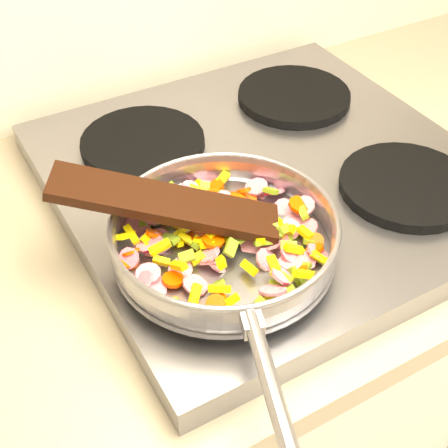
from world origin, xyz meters
TOP-DOWN VIEW (x-y plane):
  - cooktop at (-0.70, 1.67)m, footprint 0.60×0.60m
  - grate_fl at (-0.84, 1.52)m, footprint 0.19×0.19m
  - grate_fr at (-0.56, 1.52)m, footprint 0.19×0.19m
  - grate_bl at (-0.84, 1.81)m, footprint 0.19×0.19m
  - grate_br at (-0.56, 1.81)m, footprint 0.19×0.19m
  - saute_pan at (-0.85, 1.53)m, footprint 0.31×0.47m
  - vegetable_heap at (-0.85, 1.54)m, footprint 0.27×0.26m
  - wooden_spatula at (-0.90, 1.59)m, footprint 0.27×0.19m

SIDE VIEW (x-z plane):
  - cooktop at x=-0.70m, z-range 0.90..0.94m
  - grate_fl at x=-0.84m, z-range 0.94..0.96m
  - grate_fr at x=-0.56m, z-range 0.94..0.96m
  - grate_bl at x=-0.84m, z-range 0.94..0.96m
  - grate_br at x=-0.56m, z-range 0.94..0.96m
  - vegetable_heap at x=-0.85m, z-range 0.95..1.00m
  - saute_pan at x=-0.85m, z-range 0.96..1.01m
  - wooden_spatula at x=-0.90m, z-range 0.97..1.05m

